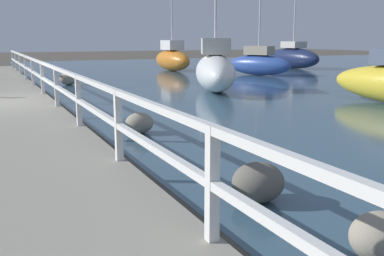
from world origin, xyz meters
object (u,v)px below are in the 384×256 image
Objects in this scene: sailboat_orange at (172,59)px; sailboat_navy at (293,57)px; sailboat_white at (215,70)px; sailboat_blue at (259,63)px.

sailboat_navy is at bearing -9.17° from sailboat_orange.
sailboat_white is 1.17× the size of sailboat_navy.
sailboat_white is at bearing -158.52° from sailboat_blue.
sailboat_navy is 1.15× the size of sailboat_orange.
sailboat_orange is at bearing 100.24° from sailboat_white.
sailboat_white is at bearing -139.38° from sailboat_navy.
sailboat_navy is (11.47, 9.96, -0.05)m from sailboat_white.
sailboat_orange is (-3.07, 5.46, 0.09)m from sailboat_blue.
sailboat_white is 15.19m from sailboat_navy.
sailboat_blue is (5.87, 5.79, -0.14)m from sailboat_white.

